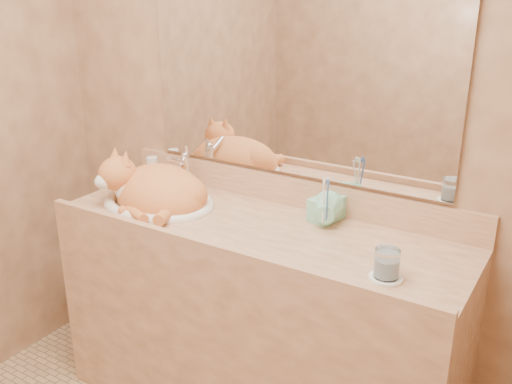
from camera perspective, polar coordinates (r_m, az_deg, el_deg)
The scene contains 12 objects.
wall_back at distance 2.26m, azimuth 3.77°, elevation 8.33°, with size 2.40×0.02×2.50m, color brown.
vanity_counter at distance 2.36m, azimuth 0.04°, elevation -12.94°, with size 1.60×0.55×0.85m, color #996344, non-canonical shape.
mirror at distance 2.22m, azimuth 3.70°, elevation 11.81°, with size 1.30×0.02×0.80m, color white.
sink_basin at distance 2.37m, azimuth -9.81°, elevation 0.49°, with size 0.48×0.40×0.15m, color white, non-canonical shape.
faucet at distance 2.50m, azimuth -7.06°, elevation 2.14°, with size 0.05×0.13×0.19m, color silver, non-canonical shape.
cat at distance 2.36m, azimuth -10.20°, elevation 0.39°, with size 0.44×0.36×0.24m, color #CD662F, non-canonical shape.
soap_dispenser at distance 2.14m, azimuth 6.01°, elevation -0.78°, with size 0.09×0.09×0.20m, color #7DC9A3.
toothbrush_cup at distance 2.11m, azimuth 6.88°, elevation -2.49°, with size 0.12×0.12×0.11m, color #7DC9A3.
toothbrushes at distance 2.08m, azimuth 6.96°, elevation -0.78°, with size 0.03×0.03×0.21m, color silver, non-canonical shape.
saucer at distance 1.83m, azimuth 12.84°, elevation -8.39°, with size 0.11×0.11×0.01m, color white.
water_glass at distance 1.80m, azimuth 12.96°, elevation -6.97°, with size 0.08×0.08×0.09m, color white.
lotion_bottle at distance 2.64m, azimuth -10.30°, elevation 2.20°, with size 0.05×0.05×0.12m, color silver.
Camera 1 is at (1.04, -0.95, 1.72)m, focal length 40.00 mm.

